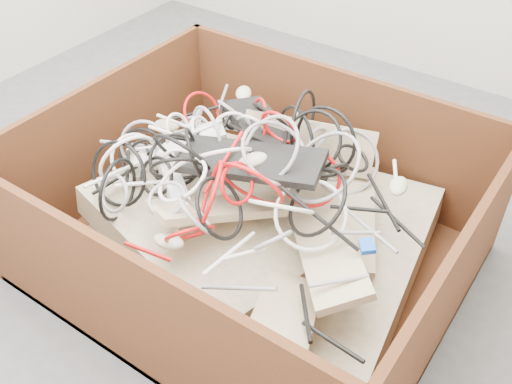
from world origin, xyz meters
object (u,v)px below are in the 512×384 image
Objects in this scene: cardboard_box at (248,232)px; vga_plug at (367,246)px; power_strip_left at (179,149)px; power_strip_right at (175,188)px.

cardboard_box reaches higher than vga_plug.
power_strip_right is at bearing -100.76° from power_strip_left.
cardboard_box is 3.98× the size of power_strip_left.
cardboard_box is 0.31m from power_strip_right.
vga_plug is at bearing -6.27° from cardboard_box.
power_strip_left is at bearing -134.20° from vga_plug.
power_strip_left reaches higher than power_strip_right.
power_strip_left is at bearing 162.33° from power_strip_right.
cardboard_box is at bearing -48.47° from power_strip_left.
power_strip_left is 0.18m from power_strip_right.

